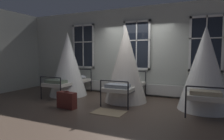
# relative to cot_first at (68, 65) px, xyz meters

# --- Properties ---
(ground) EXTENTS (18.74, 18.74, 0.00)m
(ground) POSITION_rel_cot_first_xyz_m (2.21, -0.25, -1.08)
(ground) COLOR #4C3D33
(back_wall_with_windows) EXTENTS (9.46, 0.10, 3.13)m
(back_wall_with_windows) POSITION_rel_cot_first_xyz_m (2.21, 1.12, 0.48)
(back_wall_with_windows) COLOR #B2B7AD
(back_wall_with_windows) RESTS_ON ground
(window_bank) EXTENTS (5.40, 0.10, 2.57)m
(window_bank) POSITION_rel_cot_first_xyz_m (2.21, 1.00, -0.10)
(window_bank) COLOR black
(window_bank) RESTS_ON ground
(cot_first) EXTENTS (1.33, 1.85, 2.24)m
(cot_first) POSITION_rel_cot_first_xyz_m (0.00, 0.00, 0.00)
(cot_first) COLOR black
(cot_first) RESTS_ON ground
(cot_second) EXTENTS (1.33, 1.84, 2.34)m
(cot_second) POSITION_rel_cot_first_xyz_m (2.18, 0.00, 0.05)
(cot_second) COLOR black
(cot_second) RESTS_ON ground
(cot_third) EXTENTS (1.33, 1.84, 2.21)m
(cot_third) POSITION_rel_cot_first_xyz_m (4.39, -0.06, -0.01)
(cot_third) COLOR black
(cot_third) RESTS_ON ground
(rug_second) EXTENTS (0.81, 0.57, 0.01)m
(rug_second) POSITION_rel_cot_first_xyz_m (2.21, -1.31, -1.08)
(rug_second) COLOR #8E7A5B
(rug_second) RESTS_ON ground
(suitcase_dark) EXTENTS (0.58, 0.27, 0.47)m
(suitcase_dark) POSITION_rel_cot_first_xyz_m (1.01, -1.43, -0.86)
(suitcase_dark) COLOR #5B231E
(suitcase_dark) RESTS_ON ground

